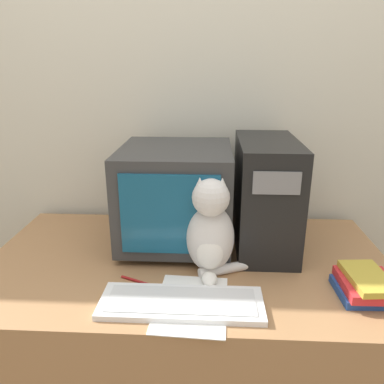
# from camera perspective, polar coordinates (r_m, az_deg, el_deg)

# --- Properties ---
(wall_back) EXTENTS (7.00, 0.05, 2.50)m
(wall_back) POSITION_cam_1_polar(r_m,az_deg,el_deg) (1.69, 0.30, 14.41)
(wall_back) COLOR beige
(wall_back) RESTS_ON ground_plane
(desk) EXTENTS (1.46, 0.81, 0.71)m
(desk) POSITION_cam_1_polar(r_m,az_deg,el_deg) (1.59, -0.64, -21.39)
(desk) COLOR #9E7047
(desk) RESTS_ON ground_plane
(crt_monitor) EXTENTS (0.42, 0.43, 0.38)m
(crt_monitor) POSITION_cam_1_polar(r_m,az_deg,el_deg) (1.44, -2.46, -0.47)
(crt_monitor) COLOR #333333
(crt_monitor) RESTS_ON desk
(computer_tower) EXTENTS (0.22, 0.44, 0.42)m
(computer_tower) POSITION_cam_1_polar(r_m,az_deg,el_deg) (1.45, 11.11, -0.34)
(computer_tower) COLOR black
(computer_tower) RESTS_ON desk
(keyboard) EXTENTS (0.48, 0.17, 0.02)m
(keyboard) POSITION_cam_1_polar(r_m,az_deg,el_deg) (1.15, -1.61, -16.51)
(keyboard) COLOR silver
(keyboard) RESTS_ON desk
(cat) EXTENTS (0.27, 0.22, 0.34)m
(cat) POSITION_cam_1_polar(r_m,az_deg,el_deg) (1.26, 2.90, -6.09)
(cat) COLOR silver
(cat) RESTS_ON desk
(book_stack) EXTENTS (0.17, 0.20, 0.07)m
(book_stack) POSITION_cam_1_polar(r_m,az_deg,el_deg) (1.30, 24.95, -12.76)
(book_stack) COLOR #234793
(book_stack) RESTS_ON desk
(pen) EXTENTS (0.15, 0.07, 0.01)m
(pen) POSITION_cam_1_polar(r_m,az_deg,el_deg) (1.26, -7.74, -13.46)
(pen) COLOR maroon
(pen) RESTS_ON desk
(paper_sheet) EXTENTS (0.22, 0.31, 0.00)m
(paper_sheet) POSITION_cam_1_polar(r_m,az_deg,el_deg) (1.16, -0.09, -16.63)
(paper_sheet) COLOR white
(paper_sheet) RESTS_ON desk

